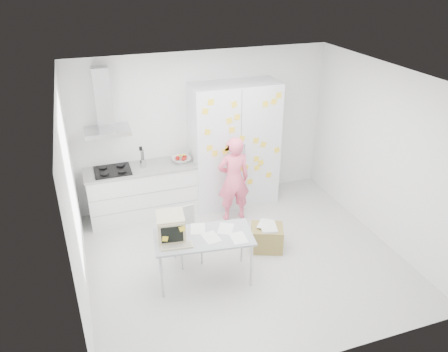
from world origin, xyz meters
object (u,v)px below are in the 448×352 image
object	(u,v)px
person	(234,179)
desk	(183,232)
chair	(186,232)
cardboard_box	(267,237)

from	to	relation	value
person	desk	world-z (taller)	person
person	chair	bearing A→B (deg)	42.11
person	cardboard_box	bearing A→B (deg)	103.69
person	cardboard_box	world-z (taller)	person
desk	cardboard_box	size ratio (longest dim) A/B	2.35
desk	cardboard_box	xyz separation A→B (m)	(1.37, 0.29, -0.59)
person	desk	xyz separation A→B (m)	(-1.19, -1.29, 0.04)
desk	cardboard_box	distance (m)	1.52
desk	chair	size ratio (longest dim) A/B	1.65
desk	chair	distance (m)	0.57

